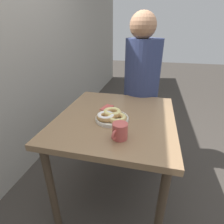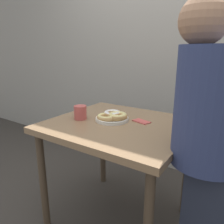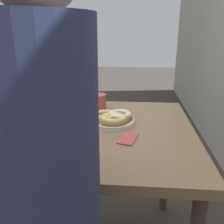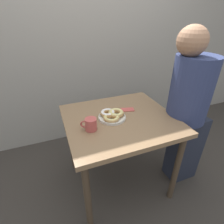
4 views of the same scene
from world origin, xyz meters
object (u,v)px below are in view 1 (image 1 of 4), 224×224
Objects in this scene: coffee_mug at (120,131)px; person_figure at (142,89)px; dining_table at (116,128)px; donut_plate at (112,116)px; napkin at (107,108)px.

coffee_mug is 0.08× the size of person_figure.
donut_plate is (-0.06, 0.02, 0.13)m from dining_table.
donut_plate is 0.23m from coffee_mug.
coffee_mug reaches higher than donut_plate.
dining_table is 3.57× the size of donut_plate.
coffee_mug is (-0.21, -0.10, 0.02)m from donut_plate.
napkin is at bearing 153.95° from person_figure.
napkin is (0.18, 0.08, -0.03)m from donut_plate.
coffee_mug reaches higher than dining_table.
person_figure is (0.86, -0.05, -0.03)m from coffee_mug.
dining_table is at bearing -15.79° from donut_plate.
person_figure reaches higher than coffee_mug.
person_figure is at bearing -3.60° from coffee_mug.
person_figure is (0.60, -0.13, 0.12)m from dining_table.
person_figure reaches higher than napkin.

